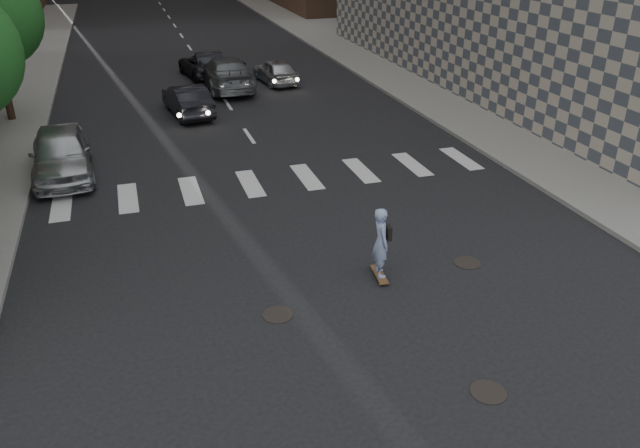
# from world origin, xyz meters

# --- Properties ---
(ground) EXTENTS (160.00, 160.00, 0.00)m
(ground) POSITION_xyz_m (0.00, 0.00, 0.00)
(ground) COLOR black
(ground) RESTS_ON ground
(sidewalk_right) EXTENTS (13.00, 80.00, 0.15)m
(sidewalk_right) POSITION_xyz_m (14.50, 20.00, 0.07)
(sidewalk_right) COLOR gray
(sidewalk_right) RESTS_ON ground
(manhole_a) EXTENTS (0.70, 0.70, 0.02)m
(manhole_a) POSITION_xyz_m (1.20, -2.50, 0.01)
(manhole_a) COLOR black
(manhole_a) RESTS_ON ground
(manhole_b) EXTENTS (0.70, 0.70, 0.02)m
(manhole_b) POSITION_xyz_m (-2.00, 1.20, 0.01)
(manhole_b) COLOR black
(manhole_b) RESTS_ON ground
(manhole_c) EXTENTS (0.70, 0.70, 0.02)m
(manhole_c) POSITION_xyz_m (3.30, 2.00, 0.01)
(manhole_c) COLOR black
(manhole_c) RESTS_ON ground
(skateboarder) EXTENTS (0.52, 0.98, 1.90)m
(skateboarder) POSITION_xyz_m (0.84, 2.03, 1.00)
(skateboarder) COLOR brown
(skateboarder) RESTS_ON ground
(silver_sedan) EXTENTS (2.23, 4.96, 1.65)m
(silver_sedan) POSITION_xyz_m (-7.00, 11.65, 0.83)
(silver_sedan) COLOR #ACAFB3
(silver_sedan) RESTS_ON ground
(traffic_car_a) EXTENTS (2.00, 4.34, 1.38)m
(traffic_car_a) POSITION_xyz_m (-2.00, 17.82, 0.69)
(traffic_car_a) COLOR black
(traffic_car_a) RESTS_ON ground
(traffic_car_b) EXTENTS (2.31, 5.68, 1.65)m
(traffic_car_b) POSITION_xyz_m (0.50, 21.93, 0.82)
(traffic_car_b) COLOR #5B5E63
(traffic_car_b) RESTS_ON ground
(traffic_car_c) EXTENTS (2.74, 4.87, 1.28)m
(traffic_car_c) POSITION_xyz_m (-0.21, 25.00, 0.64)
(traffic_car_c) COLOR black
(traffic_car_c) RESTS_ON ground
(traffic_car_d) EXTENTS (2.00, 3.95, 1.29)m
(traffic_car_d) POSITION_xyz_m (3.21, 22.42, 0.65)
(traffic_car_d) COLOR silver
(traffic_car_d) RESTS_ON ground
(traffic_car_e) EXTENTS (1.65, 4.21, 1.36)m
(traffic_car_e) POSITION_xyz_m (0.05, 25.16, 0.68)
(traffic_car_e) COLOR black
(traffic_car_e) RESTS_ON ground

